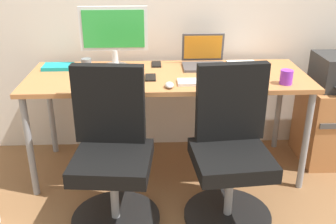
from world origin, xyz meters
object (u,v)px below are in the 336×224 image
(office_chair_left, at_px, (112,155))
(side_cabinet, at_px, (333,123))
(office_chair_right, at_px, (230,153))
(desktop_monitor, at_px, (114,33))
(open_laptop, at_px, (204,59))
(coffee_mug, at_px, (286,77))

(office_chair_left, bearing_deg, side_cabinet, 21.39)
(office_chair_right, distance_m, desktop_monitor, 1.19)
(side_cabinet, height_order, open_laptop, open_laptop)
(open_laptop, bearing_deg, side_cabinet, -5.39)
(side_cabinet, xyz_separation_m, desktop_monitor, (-1.65, 0.11, 0.69))
(coffee_mug, bearing_deg, side_cabinet, 31.47)
(side_cabinet, bearing_deg, coffee_mug, -148.53)
(office_chair_left, distance_m, side_cabinet, 1.76)
(office_chair_right, bearing_deg, coffee_mug, 38.28)
(office_chair_right, height_order, coffee_mug, office_chair_right)
(office_chair_right, height_order, side_cabinet, office_chair_right)
(open_laptop, distance_m, coffee_mug, 0.64)
(desktop_monitor, distance_m, coffee_mug, 1.22)
(office_chair_left, height_order, coffee_mug, office_chair_left)
(coffee_mug, bearing_deg, open_laptop, 138.52)
(office_chair_right, relative_size, coffee_mug, 10.22)
(side_cabinet, height_order, desktop_monitor, desktop_monitor)
(desktop_monitor, relative_size, open_laptop, 1.55)
(office_chair_left, relative_size, desktop_monitor, 1.96)
(office_chair_right, bearing_deg, desktop_monitor, 134.06)
(side_cabinet, bearing_deg, desktop_monitor, 176.25)
(office_chair_left, relative_size, open_laptop, 3.03)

